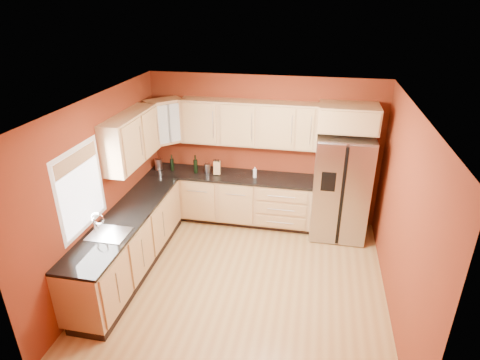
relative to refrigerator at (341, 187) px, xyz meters
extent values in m
plane|color=#A57640|center=(-1.35, -1.62, -0.89)|extent=(4.00, 4.00, 0.00)
plane|color=silver|center=(-1.35, -1.62, 1.71)|extent=(4.00, 4.00, 0.00)
cube|color=maroon|center=(-1.35, 0.38, 0.41)|extent=(4.00, 0.04, 2.60)
cube|color=maroon|center=(-1.35, -3.62, 0.41)|extent=(4.00, 0.04, 2.60)
cube|color=maroon|center=(-3.35, -1.62, 0.41)|extent=(0.04, 4.00, 2.60)
cube|color=maroon|center=(0.65, -1.62, 0.41)|extent=(0.04, 4.00, 2.60)
cube|color=tan|center=(-1.90, 0.07, -0.45)|extent=(2.90, 0.60, 0.88)
cube|color=tan|center=(-3.05, -1.62, -0.45)|extent=(0.60, 2.80, 0.88)
cube|color=black|center=(-1.90, 0.06, 0.01)|extent=(2.90, 0.62, 0.04)
cube|color=black|center=(-3.04, -1.62, 0.01)|extent=(0.62, 2.80, 0.04)
cube|color=tan|center=(-1.60, 0.21, 0.94)|extent=(2.30, 0.33, 0.75)
cube|color=tan|center=(-3.19, -0.90, 0.94)|extent=(0.33, 1.35, 0.75)
cube|color=tan|center=(-3.02, 0.04, 0.94)|extent=(0.67, 0.67, 0.75)
cube|color=tan|center=(0.00, 0.07, 1.16)|extent=(0.92, 0.60, 0.40)
cube|color=silver|center=(0.00, 0.00, 0.00)|extent=(0.90, 0.75, 1.78)
cube|color=white|center=(-3.33, -2.12, 0.66)|extent=(0.03, 0.90, 1.00)
cylinder|color=silver|center=(-3.20, 0.04, 0.13)|extent=(0.17, 0.17, 0.20)
cylinder|color=silver|center=(-2.30, 0.06, 0.12)|extent=(0.12, 0.12, 0.17)
cube|color=tan|center=(-2.12, 0.05, 0.15)|extent=(0.13, 0.12, 0.23)
cylinder|color=silver|center=(-1.45, 0.04, 0.12)|extent=(0.07, 0.07, 0.19)
camera|label=1|loc=(-0.49, -6.19, 2.88)|focal=30.00mm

